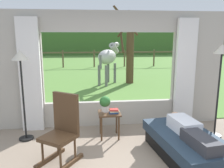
% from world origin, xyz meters
% --- Properties ---
extents(back_wall_with_window, '(5.20, 0.12, 2.55)m').
position_xyz_m(back_wall_with_window, '(0.00, 2.26, 1.25)').
color(back_wall_with_window, '#ADA599').
rests_on(back_wall_with_window, ground_plane).
extents(curtain_panel_left, '(0.44, 0.10, 2.40)m').
position_xyz_m(curtain_panel_left, '(-1.69, 2.12, 1.20)').
color(curtain_panel_left, silver).
rests_on(curtain_panel_left, ground_plane).
extents(curtain_panel_right, '(0.44, 0.10, 2.40)m').
position_xyz_m(curtain_panel_right, '(1.69, 2.12, 1.20)').
color(curtain_panel_right, silver).
rests_on(curtain_panel_right, ground_plane).
extents(outdoor_pasture_lawn, '(36.00, 21.68, 0.02)m').
position_xyz_m(outdoor_pasture_lawn, '(0.00, 13.16, 0.01)').
color(outdoor_pasture_lawn, '#568438').
rests_on(outdoor_pasture_lawn, ground_plane).
extents(distant_hill_ridge, '(36.00, 2.00, 2.40)m').
position_xyz_m(distant_hill_ridge, '(0.00, 23.00, 1.20)').
color(distant_hill_ridge, '#3F652C').
rests_on(distant_hill_ridge, ground_plane).
extents(recliner_sofa, '(1.11, 1.80, 0.42)m').
position_xyz_m(recliner_sofa, '(1.11, 0.59, 0.22)').
color(recliner_sofa, black).
rests_on(recliner_sofa, ground_plane).
extents(reclining_person, '(0.41, 1.44, 0.22)m').
position_xyz_m(reclining_person, '(1.11, 0.54, 0.52)').
color(reclining_person, silver).
rests_on(reclining_person, recliner_sofa).
extents(rocking_chair, '(0.76, 0.82, 1.12)m').
position_xyz_m(rocking_chair, '(-0.92, 0.75, 0.55)').
color(rocking_chair, '#4C331E').
rests_on(rocking_chair, ground_plane).
extents(side_table, '(0.44, 0.44, 0.52)m').
position_xyz_m(side_table, '(-0.08, 1.57, 0.43)').
color(side_table, '#4C331E').
rests_on(side_table, ground_plane).
extents(potted_plant, '(0.22, 0.22, 0.32)m').
position_xyz_m(potted_plant, '(-0.16, 1.63, 0.70)').
color(potted_plant, silver).
rests_on(potted_plant, side_table).
extents(book_stack, '(0.21, 0.16, 0.09)m').
position_xyz_m(book_stack, '(0.01, 1.51, 0.57)').
color(book_stack, '#23478C').
rests_on(book_stack, side_table).
extents(floor_lamp_left, '(0.32, 0.32, 1.76)m').
position_xyz_m(floor_lamp_left, '(-1.74, 1.65, 1.42)').
color(floor_lamp_left, black).
rests_on(floor_lamp_left, ground_plane).
extents(floor_lamp_right, '(0.32, 0.32, 1.87)m').
position_xyz_m(floor_lamp_right, '(2.06, 1.36, 1.51)').
color(floor_lamp_right, black).
rests_on(floor_lamp_right, ground_plane).
extents(horse, '(1.25, 1.72, 1.73)m').
position_xyz_m(horse, '(0.39, 6.83, 1.16)').
color(horse, '#B2B2AD').
rests_on(horse, outdoor_pasture_lawn).
extents(pasture_tree, '(1.41, 1.33, 3.19)m').
position_xyz_m(pasture_tree, '(1.32, 6.89, 1.43)').
color(pasture_tree, '#4C3823').
rests_on(pasture_tree, outdoor_pasture_lawn).
extents(pasture_fence_line, '(16.10, 0.10, 1.10)m').
position_xyz_m(pasture_fence_line, '(0.00, 12.35, 0.74)').
color(pasture_fence_line, brown).
rests_on(pasture_fence_line, outdoor_pasture_lawn).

